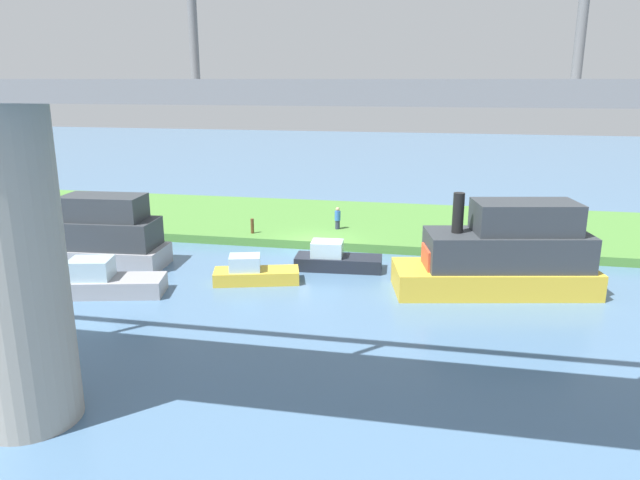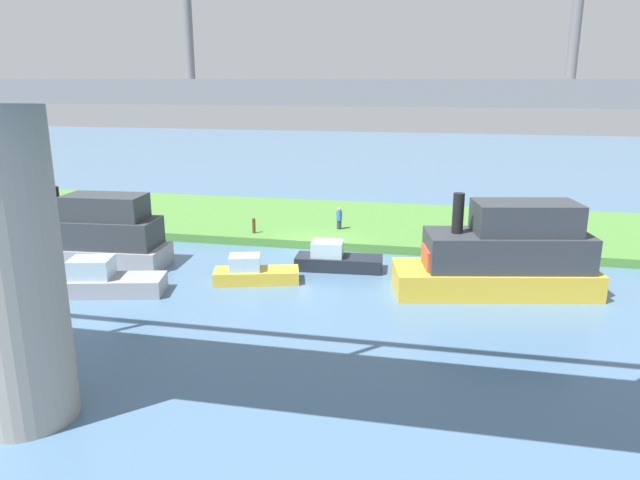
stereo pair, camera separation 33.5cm
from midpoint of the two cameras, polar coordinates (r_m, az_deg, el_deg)
ground_plane at (r=34.23m, az=0.05°, el=-0.97°), size 160.00×160.00×0.00m
grassy_bank at (r=39.86m, az=1.83°, el=1.72°), size 80.00×12.00×0.50m
bridge_pylon at (r=18.21m, az=-27.32°, el=-2.53°), size 2.83×2.83×9.04m
person_on_bank at (r=36.86m, az=2.12°, el=2.12°), size 0.50×0.50×1.39m
mooring_post at (r=36.13m, az=-6.12°, el=1.37°), size 0.20×0.20×0.90m
skiff_small at (r=33.21m, az=-20.68°, el=0.28°), size 8.34×3.30×4.17m
pontoon_yellow at (r=28.33m, az=17.47°, el=-1.52°), size 9.53×4.79×4.66m
motorboat_red at (r=28.92m, az=-6.08°, el=-3.12°), size 4.33×2.50×1.36m
motorboat_white at (r=30.70m, az=1.87°, el=-1.87°), size 4.54×1.86×1.48m
riverboat_paddlewheel at (r=28.92m, az=-19.75°, el=-3.72°), size 5.37×2.93×1.70m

